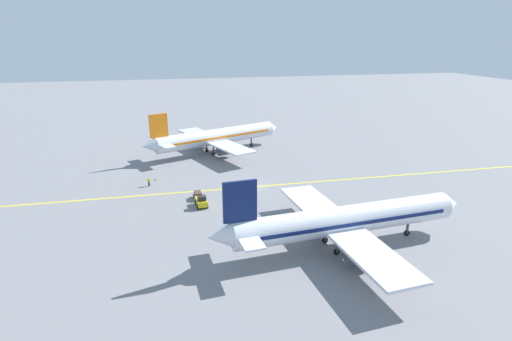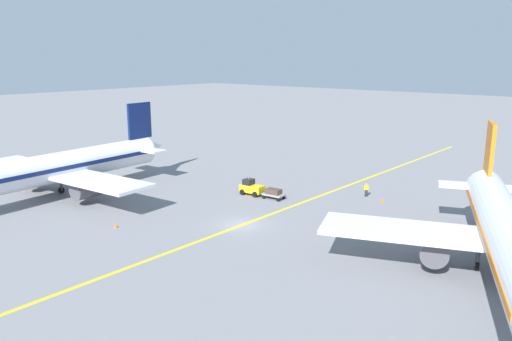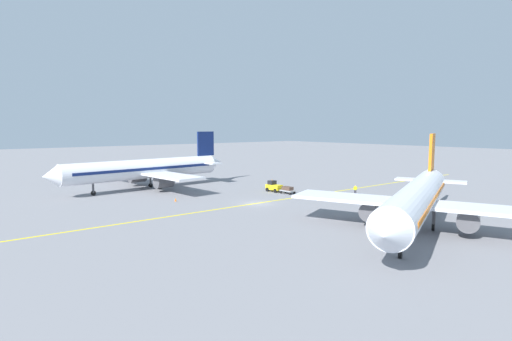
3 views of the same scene
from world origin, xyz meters
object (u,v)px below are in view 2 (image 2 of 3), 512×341
object	(u,v)px
baggage_cart_trailing	(274,193)
traffic_cone_near_nose	(383,200)
traffic_cone_mid_apron	(116,225)
airplane_at_gate	(506,236)
airplane_adjacent_stand	(55,169)
baggage_tug_white	(252,188)
ground_crew_worker	(366,189)

from	to	relation	value
baggage_cart_trailing	traffic_cone_near_nose	xyz separation A→B (m)	(-10.89, -7.02, -0.49)
traffic_cone_mid_apron	airplane_at_gate	bearing A→B (deg)	-160.62
airplane_adjacent_stand	traffic_cone_mid_apron	world-z (taller)	airplane_adjacent_stand
baggage_tug_white	baggage_cart_trailing	xyz separation A→B (m)	(-3.29, -0.25, -0.14)
airplane_adjacent_stand	traffic_cone_mid_apron	size ratio (longest dim) A/B	64.63
baggage_cart_trailing	ground_crew_worker	size ratio (longest dim) A/B	1.61
airplane_at_gate	airplane_adjacent_stand	world-z (taller)	same
traffic_cone_mid_apron	traffic_cone_near_nose	bearing A→B (deg)	-123.25
baggage_tug_white	ground_crew_worker	world-z (taller)	baggage_tug_white
ground_crew_worker	traffic_cone_mid_apron	distance (m)	30.06
airplane_at_gate	airplane_adjacent_stand	bearing A→B (deg)	11.63
airplane_adjacent_stand	traffic_cone_mid_apron	xyz separation A→B (m)	(-14.57, 1.85, -3.43)
ground_crew_worker	traffic_cone_near_nose	world-z (taller)	ground_crew_worker
baggage_cart_trailing	traffic_cone_mid_apron	xyz separation A→B (m)	(5.82, 18.46, -0.49)
ground_crew_worker	airplane_adjacent_stand	bearing A→B (deg)	40.96
baggage_tug_white	ground_crew_worker	xyz separation A→B (m)	(-11.43, -8.40, 0.01)
ground_crew_worker	baggage_tug_white	bearing A→B (deg)	36.30
baggage_cart_trailing	ground_crew_worker	distance (m)	11.52
airplane_adjacent_stand	baggage_cart_trailing	xyz separation A→B (m)	(-20.39, -16.61, -2.95)
baggage_tug_white	baggage_cart_trailing	bearing A→B (deg)	-175.68
traffic_cone_near_nose	traffic_cone_mid_apron	size ratio (longest dim) A/B	1.00
traffic_cone_near_nose	traffic_cone_mid_apron	xyz separation A→B (m)	(16.70, 25.48, 0.00)
airplane_adjacent_stand	ground_crew_worker	distance (m)	37.88
baggage_tug_white	traffic_cone_near_nose	xyz separation A→B (m)	(-14.18, -7.26, -0.63)
airplane_at_gate	airplane_adjacent_stand	size ratio (longest dim) A/B	0.96
airplane_at_gate	baggage_cart_trailing	bearing A→B (deg)	-13.87
airplane_at_gate	baggage_cart_trailing	xyz separation A→B (m)	(27.43, -6.77, -2.95)
baggage_tug_white	traffic_cone_near_nose	world-z (taller)	baggage_tug_white
airplane_at_gate	baggage_tug_white	xyz separation A→B (m)	(30.72, -6.52, -2.81)
baggage_tug_white	traffic_cone_mid_apron	world-z (taller)	baggage_tug_white
baggage_cart_trailing	traffic_cone_near_nose	distance (m)	12.96
airplane_at_gate	baggage_tug_white	world-z (taller)	airplane_at_gate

